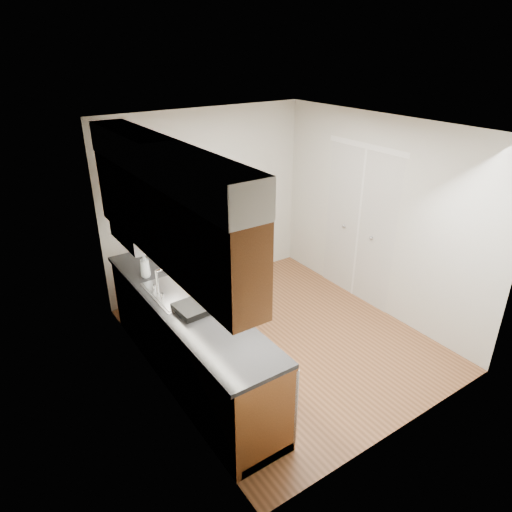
{
  "coord_description": "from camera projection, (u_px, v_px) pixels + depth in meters",
  "views": [
    {
      "loc": [
        -2.8,
        -3.6,
        3.25
      ],
      "look_at": [
        -0.19,
        0.25,
        1.05
      ],
      "focal_mm": 32.0,
      "sensor_mm": 36.0,
      "label": 1
    }
  ],
  "objects": [
    {
      "name": "closet_door",
      "position": [
        359.0,
        226.0,
        6.05
      ],
      "size": [
        0.02,
        1.22,
        2.05
      ],
      "primitive_type": "cube",
      "color": "silver",
      "rests_on": "wall_right"
    },
    {
      "name": "soap_bottle_a",
      "position": [
        145.0,
        265.0,
        4.88
      ],
      "size": [
        0.14,
        0.14,
        0.28
      ],
      "primitive_type": "imported",
      "rotation": [
        0.0,
        0.0,
        0.34
      ],
      "color": "silver",
      "rests_on": "counter"
    },
    {
      "name": "ceiling",
      "position": [
        287.0,
        126.0,
        4.44
      ],
      "size": [
        3.5,
        3.5,
        0.0
      ],
      "primitive_type": "plane",
      "rotation": [
        3.14,
        0.0,
        0.0
      ],
      "color": "white",
      "rests_on": "wall_left"
    },
    {
      "name": "floor_mat",
      "position": [
        232.0,
        339.0,
        5.47
      ],
      "size": [
        0.62,
        0.88,
        0.02
      ],
      "primitive_type": "cube",
      "rotation": [
        0.0,
        0.0,
        0.2
      ],
      "color": "slate",
      "rests_on": "floor"
    },
    {
      "name": "wall_left",
      "position": [
        154.0,
        280.0,
        4.21
      ],
      "size": [
        0.02,
        3.5,
        2.5
      ],
      "primitive_type": "cube",
      "color": "beige",
      "rests_on": "floor"
    },
    {
      "name": "dish_rack",
      "position": [
        197.0,
        307.0,
        4.32
      ],
      "size": [
        0.41,
        0.35,
        0.06
      ],
      "primitive_type": "cube",
      "rotation": [
        0.0,
        0.0,
        0.06
      ],
      "color": "black",
      "rests_on": "counter"
    },
    {
      "name": "soap_bottle_b",
      "position": [
        169.0,
        264.0,
        5.04
      ],
      "size": [
        0.11,
        0.11,
        0.17
      ],
      "primitive_type": "imported",
      "rotation": [
        0.0,
        0.0,
        -0.72
      ],
      "color": "silver",
      "rests_on": "counter"
    },
    {
      "name": "steel_can",
      "position": [
        177.0,
        264.0,
        5.07
      ],
      "size": [
        0.09,
        0.09,
        0.13
      ],
      "primitive_type": "cylinder",
      "rotation": [
        0.0,
        0.0,
        -0.32
      ],
      "color": "#A5A5AA",
      "rests_on": "counter"
    },
    {
      "name": "wall_back",
      "position": [
        207.0,
        201.0,
        6.28
      ],
      "size": [
        3.0,
        0.02,
        2.5
      ],
      "primitive_type": "cube",
      "color": "beige",
      "rests_on": "floor"
    },
    {
      "name": "wall_right",
      "position": [
        378.0,
        217.0,
        5.73
      ],
      "size": [
        0.02,
        3.5,
        2.5
      ],
      "primitive_type": "cube",
      "color": "beige",
      "rests_on": "floor"
    },
    {
      "name": "person",
      "position": [
        230.0,
        258.0,
        5.01
      ],
      "size": [
        0.78,
        0.9,
        2.16
      ],
      "primitive_type": "imported",
      "rotation": [
        0.0,
        0.0,
        2.0
      ],
      "color": "#A8C6CD",
      "rests_on": "floor_mat"
    },
    {
      "name": "upper_cabinets",
      "position": [
        163.0,
        204.0,
        4.03
      ],
      "size": [
        0.47,
        2.8,
        1.21
      ],
      "color": "brown",
      "rests_on": "wall_left"
    },
    {
      "name": "counter",
      "position": [
        189.0,
        338.0,
        4.69
      ],
      "size": [
        0.64,
        2.8,
        1.3
      ],
      "color": "brown",
      "rests_on": "floor"
    },
    {
      "name": "floor",
      "position": [
        281.0,
        338.0,
        5.51
      ],
      "size": [
        3.5,
        3.5,
        0.0
      ],
      "primitive_type": "plane",
      "color": "brown",
      "rests_on": "ground"
    }
  ]
}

